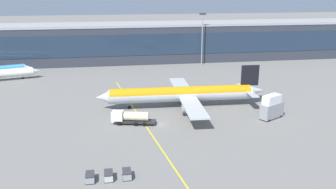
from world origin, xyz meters
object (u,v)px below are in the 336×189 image
(baggage_cart_1, at_px, (109,176))
(baggage_cart_0, at_px, (90,177))
(main_airliner, at_px, (182,94))
(fuel_tanker, at_px, (131,117))
(baggage_cart_2, at_px, (127,174))
(catering_lift, at_px, (272,107))

(baggage_cart_1, bearing_deg, baggage_cart_0, -179.15)
(main_airliner, height_order, fuel_tanker, main_airliner)
(fuel_tanker, distance_m, baggage_cart_2, 26.01)
(main_airliner, bearing_deg, catering_lift, -30.69)
(baggage_cart_1, bearing_deg, catering_lift, 30.34)
(main_airliner, distance_m, catering_lift, 24.32)
(catering_lift, bearing_deg, fuel_tanker, 177.17)
(baggage_cart_2, bearing_deg, baggage_cart_0, -179.15)
(baggage_cart_1, xyz_separation_m, baggage_cart_2, (3.20, 0.05, 0.00))
(catering_lift, xyz_separation_m, baggage_cart_0, (-44.50, -24.22, -2.28))
(main_airliner, relative_size, baggage_cart_0, 17.77)
(main_airliner, relative_size, catering_lift, 6.63)
(fuel_tanker, distance_m, baggage_cart_1, 26.52)
(main_airliner, distance_m, baggage_cart_0, 43.68)
(fuel_tanker, distance_m, catering_lift, 35.95)
(main_airliner, height_order, baggage_cart_0, main_airliner)
(fuel_tanker, relative_size, catering_lift, 1.55)
(fuel_tanker, xyz_separation_m, catering_lift, (35.88, -1.77, 1.32))
(baggage_cart_1, distance_m, baggage_cart_2, 3.20)
(main_airliner, xyz_separation_m, baggage_cart_2, (-17.20, -36.53, -3.06))
(fuel_tanker, xyz_separation_m, baggage_cart_2, (-2.23, -25.90, -0.96))
(baggage_cart_0, xyz_separation_m, baggage_cart_2, (6.40, 0.10, 0.00))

